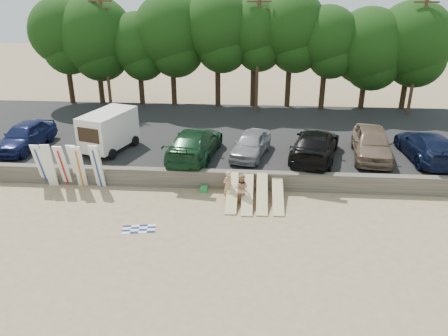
{
  "coord_description": "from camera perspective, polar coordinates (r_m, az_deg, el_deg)",
  "views": [
    {
      "loc": [
        1.94,
        -18.45,
        10.44
      ],
      "look_at": [
        0.36,
        3.0,
        1.17
      ],
      "focal_mm": 35.0,
      "sensor_mm": 36.0,
      "label": 1
    }
  ],
  "objects": [
    {
      "name": "car_0",
      "position": [
        29.93,
        -24.57,
        3.85
      ],
      "size": [
        2.49,
        5.08,
        1.67
      ],
      "primitive_type": "imported",
      "rotation": [
        0.0,
        0.0,
        -0.11
      ],
      "color": "#151D49",
      "rests_on": "parking_lot"
    },
    {
      "name": "beachgoer_b",
      "position": [
        22.05,
        2.28,
        -2.68
      ],
      "size": [
        0.89,
        0.77,
        1.56
      ],
      "primitive_type": "imported",
      "rotation": [
        0.0,
        0.0,
        2.87
      ],
      "color": "tan",
      "rests_on": "ground"
    },
    {
      "name": "surfboard_upright_3",
      "position": [
        24.91,
        -18.81,
        0.39
      ],
      "size": [
        0.51,
        0.76,
        2.52
      ],
      "primitive_type": "cube",
      "rotation": [
        0.27,
        0.0,
        -0.01
      ],
      "color": "white",
      "rests_on": "ground"
    },
    {
      "name": "surfboard_upright_2",
      "position": [
        25.02,
        -20.29,
        0.27
      ],
      "size": [
        0.5,
        0.8,
        2.51
      ],
      "primitive_type": "cube",
      "rotation": [
        0.29,
        0.0,
        -0.0
      ],
      "color": "white",
      "rests_on": "ground"
    },
    {
      "name": "gear_bag",
      "position": [
        23.11,
        0.43,
        -3.23
      ],
      "size": [
        0.34,
        0.3,
        0.22
      ],
      "primitive_type": "cube",
      "rotation": [
        0.0,
        0.0,
        -0.17
      ],
      "color": "orange",
      "rests_on": "ground"
    },
    {
      "name": "treeline",
      "position": [
        36.26,
        1.28,
        16.95
      ],
      "size": [
        33.64,
        6.3,
        9.21
      ],
      "color": "#382616",
      "rests_on": "parking_lot"
    },
    {
      "name": "surfboard_upright_5",
      "position": [
        24.38,
        -16.2,
        0.28
      ],
      "size": [
        0.53,
        0.63,
        2.56
      ],
      "primitive_type": "cube",
      "rotation": [
        0.21,
        0.0,
        0.05
      ],
      "color": "white",
      "rests_on": "ground"
    },
    {
      "name": "surfboard_upright_6",
      "position": [
        24.29,
        -16.25,
        0.19
      ],
      "size": [
        0.58,
        0.66,
        2.56
      ],
      "primitive_type": "cube",
      "rotation": [
        0.21,
        0.0,
        -0.15
      ],
      "color": "white",
      "rests_on": "ground"
    },
    {
      "name": "utility_poles",
      "position": [
        34.81,
        4.43,
        14.98
      ],
      "size": [
        25.8,
        0.26,
        9.0
      ],
      "color": "#473321",
      "rests_on": "parking_lot"
    },
    {
      "name": "surfboard_upright_1",
      "position": [
        25.25,
        -21.87,
        0.31
      ],
      "size": [
        0.55,
        0.56,
        2.57
      ],
      "primitive_type": "cube",
      "rotation": [
        0.18,
        0.0,
        0.1
      ],
      "color": "white",
      "rests_on": "ground"
    },
    {
      "name": "surfboard_upright_0",
      "position": [
        25.62,
        -22.8,
        0.42
      ],
      "size": [
        0.55,
        0.79,
        2.52
      ],
      "primitive_type": "cube",
      "rotation": [
        0.27,
        0.0,
        -0.07
      ],
      "color": "white",
      "rests_on": "ground"
    },
    {
      "name": "parking_lot",
      "position": [
        30.72,
        0.37,
        4.15
      ],
      "size": [
        44.0,
        14.5,
        0.7
      ],
      "primitive_type": "cube",
      "color": "#282828",
      "rests_on": "ground"
    },
    {
      "name": "cooler",
      "position": [
        23.39,
        -2.65,
        -2.77
      ],
      "size": [
        0.39,
        0.31,
        0.32
      ],
      "primitive_type": "cube",
      "rotation": [
        0.0,
        0.0,
        -0.02
      ],
      "color": "green",
      "rests_on": "ground"
    },
    {
      "name": "car_4",
      "position": [
        27.29,
        18.74,
        3.14
      ],
      "size": [
        2.77,
        5.5,
        1.8
      ],
      "primitive_type": "imported",
      "rotation": [
        0.0,
        0.0,
        -0.13
      ],
      "color": "#7C634F",
      "rests_on": "parking_lot"
    },
    {
      "name": "ground",
      "position": [
        21.28,
        -1.56,
        -6.06
      ],
      "size": [
        120.0,
        120.0,
        0.0
      ],
      "primitive_type": "plane",
      "color": "tan",
      "rests_on": "ground"
    },
    {
      "name": "surfboard_low_2",
      "position": [
        22.16,
        4.99,
        -3.36
      ],
      "size": [
        0.56,
        2.86,
        1.04
      ],
      "primitive_type": "cube",
      "rotation": [
        0.33,
        0.0,
        0.0
      ],
      "color": "#D1BC83",
      "rests_on": "ground"
    },
    {
      "name": "surfboard_low_3",
      "position": [
        22.3,
        7.05,
        -3.56
      ],
      "size": [
        0.56,
        2.92,
        0.85
      ],
      "primitive_type": "cube",
      "rotation": [
        0.26,
        0.0,
        0.0
      ],
      "color": "#D1BC83",
      "rests_on": "ground"
    },
    {
      "name": "seawall",
      "position": [
        23.72,
        -0.86,
        -1.46
      ],
      "size": [
        44.0,
        0.5,
        1.0
      ],
      "primitive_type": "cube",
      "color": "#6B6356",
      "rests_on": "ground"
    },
    {
      "name": "surfboard_low_1",
      "position": [
        22.11,
        3.08,
        -3.44
      ],
      "size": [
        0.56,
        2.88,
        0.99
      ],
      "primitive_type": "cube",
      "rotation": [
        0.31,
        0.0,
        0.0
      ],
      "color": "#D1BC83",
      "rests_on": "ground"
    },
    {
      "name": "beach_towel",
      "position": [
        20.46,
        -11.05,
        -7.83
      ],
      "size": [
        1.72,
        1.72,
        0.0
      ],
      "primitive_type": "plane",
      "rotation": [
        0.0,
        0.0,
        0.16
      ],
      "color": "white",
      "rests_on": "ground"
    },
    {
      "name": "box_trailer",
      "position": [
        27.7,
        -14.84,
        4.93
      ],
      "size": [
        3.03,
        4.21,
        2.43
      ],
      "rotation": [
        0.0,
        0.0,
        -0.31
      ],
      "color": "silver",
      "rests_on": "parking_lot"
    },
    {
      "name": "surfboard_upright_4",
      "position": [
        24.6,
        -18.39,
        0.17
      ],
      "size": [
        0.61,
        0.8,
        2.53
      ],
      "primitive_type": "cube",
      "rotation": [
        0.26,
        0.0,
        0.16
      ],
      "color": "white",
      "rests_on": "ground"
    },
    {
      "name": "car_3",
      "position": [
        26.18,
        11.82,
        3.0
      ],
      "size": [
        3.8,
        6.37,
        1.73
      ],
      "primitive_type": "imported",
      "rotation": [
        0.0,
        0.0,
        2.9
      ],
      "color": "black",
      "rests_on": "parking_lot"
    },
    {
      "name": "car_1",
      "position": [
        25.9,
        -3.84,
        3.24
      ],
      "size": [
        3.17,
        6.24,
        1.74
      ],
      "primitive_type": "imported",
      "rotation": [
        0.0,
        0.0,
        3.01
      ],
      "color": "#14371D",
      "rests_on": "parking_lot"
    },
    {
      "name": "car_2",
      "position": [
        26.15,
        3.54,
        3.14
      ],
      "size": [
        2.77,
        4.64,
        1.48
      ],
      "primitive_type": "imported",
      "rotation": [
        0.0,
        0.0,
        -0.25
      ],
      "color": "gray",
      "rests_on": "parking_lot"
    },
    {
      "name": "car_5",
      "position": [
        28.15,
        24.96,
        2.6
      ],
      "size": [
        2.54,
        5.74,
        1.64
      ],
      "primitive_type": "imported",
      "rotation": [
        0.0,
        0.0,
        3.19
      ],
      "color": "black",
      "rests_on": "parking_lot"
    },
    {
      "name": "surfboard_low_0",
      "position": [
        22.21,
        1.06,
        -3.21
      ],
      "size": [
        0.56,
        2.86,
        1.04
      ],
      "primitive_type": "cube",
      "rotation": [
        0.33,
        0.0,
        0.0
      ],
      "color": "#D1BC83",
      "rests_on": "ground"
    },
    {
      "name": "beachgoer_a",
      "position": [
        22.39,
        0.49,
        -2.25
      ],
      "size": [
        0.67,
        0.66,
        1.55
      ],
      "primitive_type": "imported",
      "rotation": [
        0.0,
        0.0,
        3.91
      ],
      "color": "tan",
      "rests_on": "ground"
    }
  ]
}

